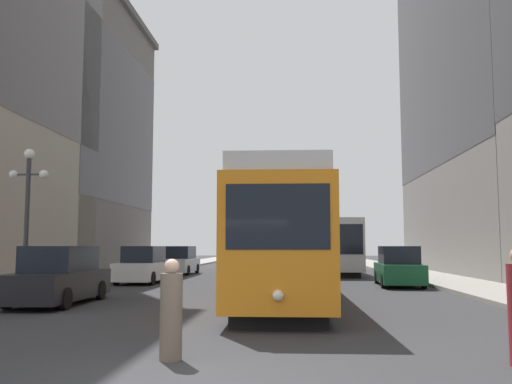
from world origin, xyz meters
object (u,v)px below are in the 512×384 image
Objects in this scene: lamp_post_left_near at (28,197)px; transit_bus at (332,244)px; pedestrian_crossing_far at (171,313)px; parked_car_left_near at (180,261)px; parked_car_left_far at (59,277)px; parked_car_right_far at (398,267)px; streetcar at (281,238)px; parked_car_left_mid at (143,266)px.

transit_bus is at bearing 57.33° from lamp_post_left_near.
lamp_post_left_near reaches higher than pedestrian_crossing_far.
parked_car_left_near is 18.60m from parked_car_left_far.
streetcar is at bearing 55.21° from parked_car_right_far.
parked_car_left_near is 17.38m from lamp_post_left_near.
parked_car_left_near is at bearing 112.01° from streetcar.
parked_car_right_far is at bearing -155.87° from pedestrian_crossing_far.
parked_car_left_far is 0.97× the size of lamp_post_left_near.
lamp_post_left_near is at bearing 139.85° from parked_car_left_far.
streetcar reaches higher than transit_bus.
streetcar reaches higher than parked_car_left_near.
transit_bus is 22.02m from lamp_post_left_near.
lamp_post_left_near is at bearing -177.78° from streetcar.
parked_car_right_far and parked_car_left_far have the same top height.
parked_car_right_far is at bearing -36.54° from parked_car_left_near.
parked_car_left_far is (-0.00, -18.60, 0.00)m from parked_car_left_near.
pedestrian_crossing_far is at bearing -52.97° from lamp_post_left_near.
transit_bus is at bearing -75.49° from parked_car_right_far.
transit_bus is 11.59m from parked_car_right_far.
streetcar is at bearing 14.83° from parked_car_left_far.
parked_car_right_far is (12.22, -9.89, 0.00)m from parked_car_left_near.
parked_car_left_mid is at bearing 77.04° from lamp_post_left_near.
parked_car_left_near is 8.80m from parked_car_left_mid.
streetcar is 18.27m from transit_bus.
transit_bus is (2.98, 18.02, -0.15)m from streetcar.
parked_car_left_far is at bearing -88.31° from parked_car_left_mid.
streetcar is 7.37m from parked_car_left_far.
lamp_post_left_near is at bearing -101.26° from parked_car_left_mid.
parked_car_left_mid is at bearing -1.88° from parked_car_right_far.
pedestrian_crossing_far is at bearing -99.41° from streetcar.
parked_car_left_near is 0.86× the size of lamp_post_left_near.
transit_bus is 2.32× the size of lamp_post_left_near.
parked_car_left_mid is at bearing -117.18° from pedestrian_crossing_far.
streetcar reaches higher than parked_car_right_far.
transit_bus is 2.39× the size of parked_car_right_far.
parked_car_right_far is at bearing -3.40° from parked_car_left_mid.
parked_car_left_mid and parked_car_left_far have the same top height.
parked_car_left_near reaches higher than pedestrian_crossing_far.
parked_car_left_mid is 2.68× the size of pedestrian_crossing_far.
parked_car_left_mid is at bearing -136.29° from transit_bus.
parked_car_left_far is 3.08× the size of pedestrian_crossing_far.
transit_bus is 22.39m from parked_car_left_far.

